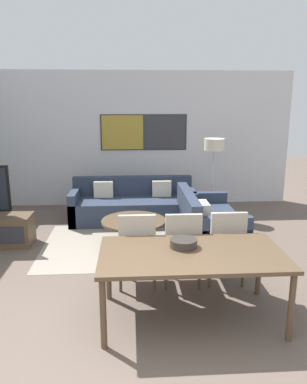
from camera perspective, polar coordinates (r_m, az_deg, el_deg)
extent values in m
plane|color=brown|center=(3.45, -5.26, -25.88)|extent=(24.00, 24.00, 0.00)
cube|color=silver|center=(7.98, -4.49, 7.99)|extent=(7.07, 0.06, 2.80)
cube|color=#2D2D33|center=(7.94, -1.50, 9.08)|extent=(1.81, 0.01, 0.75)
cube|color=#B29333|center=(7.93, -4.73, 9.03)|extent=(0.86, 0.02, 0.71)
cube|color=#38383D|center=(7.96, 1.72, 9.09)|extent=(0.86, 0.02, 0.71)
cube|color=gray|center=(5.93, -2.99, -7.99)|extent=(2.81, 1.96, 0.01)
cube|color=#2D384C|center=(7.01, -3.13, -2.73)|extent=(2.28, 0.89, 0.42)
cube|color=#2D384C|center=(7.31, -3.18, -0.58)|extent=(2.28, 0.16, 0.78)
cube|color=#2D384C|center=(7.06, -11.88, -2.13)|extent=(0.14, 0.89, 0.60)
cube|color=#2D384C|center=(7.07, 5.58, -1.87)|extent=(0.14, 0.89, 0.60)
cube|color=beige|center=(7.11, -7.63, 0.41)|extent=(0.36, 0.12, 0.30)
cube|color=beige|center=(7.12, 1.25, 0.54)|extent=(0.36, 0.12, 0.30)
cube|color=#2D384C|center=(6.17, 8.61, -5.20)|extent=(0.89, 1.60, 0.42)
cube|color=#2D384C|center=(6.05, 5.29, -3.71)|extent=(0.16, 1.60, 0.78)
cube|color=#2D384C|center=(5.47, 10.24, -6.77)|extent=(0.89, 0.14, 0.60)
cube|color=#2D384C|center=(6.82, 7.36, -2.50)|extent=(0.89, 0.14, 0.60)
cube|color=beige|center=(5.68, 7.68, -3.01)|extent=(0.12, 0.36, 0.30)
cylinder|color=brown|center=(5.92, -2.99, -7.89)|extent=(0.45, 0.45, 0.03)
cylinder|color=brown|center=(5.86, -3.01, -6.35)|extent=(0.18, 0.18, 0.37)
cylinder|color=brown|center=(5.79, -3.03, -4.46)|extent=(1.00, 1.00, 0.04)
cube|color=brown|center=(3.80, 5.85, -9.37)|extent=(1.85, 1.00, 0.04)
cylinder|color=brown|center=(3.54, -7.68, -17.92)|extent=(0.06, 0.06, 0.69)
cylinder|color=brown|center=(3.83, 20.25, -16.15)|extent=(0.06, 0.06, 0.69)
cylinder|color=brown|center=(4.31, -6.88, -11.79)|extent=(0.06, 0.06, 0.69)
cylinder|color=brown|center=(4.55, 15.80, -10.85)|extent=(0.06, 0.06, 0.69)
cube|color=#B2A899|center=(4.59, -2.54, -8.83)|extent=(0.46, 0.46, 0.06)
cube|color=#B2A899|center=(4.30, -2.52, -6.58)|extent=(0.42, 0.05, 0.48)
cylinder|color=brown|center=(4.50, -5.06, -12.58)|extent=(0.04, 0.04, 0.41)
cylinder|color=brown|center=(4.51, 0.15, -12.49)|extent=(0.04, 0.04, 0.41)
cylinder|color=brown|center=(4.87, -4.95, -10.50)|extent=(0.04, 0.04, 0.41)
cylinder|color=brown|center=(4.87, -0.17, -10.41)|extent=(0.04, 0.04, 0.41)
cube|color=#B2A899|center=(4.63, 4.17, -8.65)|extent=(0.46, 0.46, 0.06)
cube|color=#B2A899|center=(4.34, 4.60, -6.41)|extent=(0.42, 0.05, 0.48)
cylinder|color=brown|center=(4.52, 1.89, -12.44)|extent=(0.04, 0.04, 0.41)
cylinder|color=brown|center=(4.57, 7.01, -12.21)|extent=(0.04, 0.04, 0.41)
cylinder|color=brown|center=(4.88, 1.44, -10.37)|extent=(0.04, 0.04, 0.41)
cylinder|color=brown|center=(4.93, 6.15, -10.19)|extent=(0.04, 0.04, 0.41)
cube|color=#B2A899|center=(4.75, 10.59, -8.24)|extent=(0.46, 0.46, 0.06)
cube|color=#B2A899|center=(4.47, 11.38, -6.02)|extent=(0.42, 0.05, 0.48)
cylinder|color=brown|center=(4.62, 8.61, -11.96)|extent=(0.04, 0.04, 0.41)
cylinder|color=brown|center=(4.72, 13.46, -11.63)|extent=(0.04, 0.04, 0.41)
cylinder|color=brown|center=(4.98, 7.64, -9.98)|extent=(0.04, 0.04, 0.41)
cylinder|color=brown|center=(5.07, 12.15, -9.73)|extent=(0.04, 0.04, 0.41)
cylinder|color=#332D28|center=(3.89, 4.59, -7.76)|extent=(0.28, 0.28, 0.09)
torus|color=#332D28|center=(3.88, 4.60, -7.27)|extent=(0.28, 0.28, 0.02)
cylinder|color=#2D2D33|center=(7.38, 8.84, -3.63)|extent=(0.28, 0.28, 0.02)
cylinder|color=#B7B7BC|center=(7.22, 9.03, 1.28)|extent=(0.03, 0.03, 1.27)
cylinder|color=beige|center=(7.09, 9.25, 7.16)|extent=(0.38, 0.38, 0.22)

